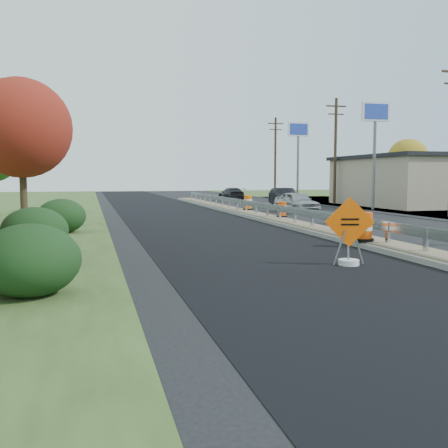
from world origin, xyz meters
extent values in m
plane|color=black|center=(0.00, 0.00, 0.00)|extent=(140.00, 140.00, 0.00)
cube|color=black|center=(-4.40, 10.00, 0.01)|extent=(7.20, 120.00, 0.01)
cube|color=gray|center=(0.00, 8.00, 0.09)|extent=(1.60, 55.00, 0.18)
cube|color=brown|center=(0.00, 8.00, 0.20)|extent=(1.25, 55.00, 0.05)
cube|color=silver|center=(0.00, -4.00, 0.58)|extent=(0.10, 0.15, 0.70)
cube|color=silver|center=(0.00, -2.00, 0.58)|extent=(0.10, 0.15, 0.70)
cube|color=silver|center=(0.00, 0.00, 0.58)|extent=(0.10, 0.15, 0.70)
cube|color=silver|center=(0.00, 2.00, 0.58)|extent=(0.10, 0.15, 0.70)
cube|color=silver|center=(0.00, 4.00, 0.58)|extent=(0.10, 0.15, 0.70)
cube|color=silver|center=(0.00, 6.00, 0.58)|extent=(0.10, 0.15, 0.70)
cube|color=silver|center=(0.00, 8.00, 0.58)|extent=(0.10, 0.15, 0.70)
cube|color=silver|center=(0.00, 10.00, 0.58)|extent=(0.10, 0.15, 0.70)
cube|color=silver|center=(0.00, 12.00, 0.58)|extent=(0.10, 0.15, 0.70)
cube|color=silver|center=(0.00, 14.00, 0.58)|extent=(0.10, 0.15, 0.70)
cube|color=silver|center=(0.00, 16.00, 0.58)|extent=(0.10, 0.15, 0.70)
cube|color=silver|center=(0.00, 18.00, 0.58)|extent=(0.10, 0.15, 0.70)
cube|color=silver|center=(0.00, 20.00, 0.58)|extent=(0.10, 0.15, 0.70)
cube|color=silver|center=(0.00, 22.00, 0.58)|extent=(0.10, 0.15, 0.70)
cube|color=silver|center=(0.00, 24.00, 0.58)|extent=(0.10, 0.15, 0.70)
cube|color=silver|center=(0.00, 26.00, 0.58)|extent=(0.10, 0.15, 0.70)
cube|color=silver|center=(0.00, 28.00, 0.58)|extent=(0.10, 0.15, 0.70)
cube|color=silver|center=(0.00, 30.00, 0.58)|extent=(0.10, 0.15, 0.70)
cube|color=silver|center=(0.00, 32.00, 0.58)|extent=(0.10, 0.15, 0.70)
cube|color=silver|center=(0.00, 9.00, 0.78)|extent=(0.04, 46.00, 0.34)
cube|color=silver|center=(0.00, 9.00, 0.70)|extent=(0.06, 46.00, 0.03)
cube|color=silver|center=(0.00, 9.00, 0.86)|extent=(0.06, 46.00, 0.03)
cube|color=black|center=(12.05, 20.00, 1.60)|extent=(0.08, 7.20, 2.20)
cylinder|color=slate|center=(10.50, 16.00, 3.40)|extent=(0.22, 0.22, 6.80)
cube|color=white|center=(10.50, 16.00, 7.20)|extent=(2.20, 0.25, 1.40)
cube|color=#263FB2|center=(10.50, 16.00, 7.20)|extent=(1.90, 0.30, 1.10)
cylinder|color=slate|center=(10.50, 30.00, 3.40)|extent=(0.22, 0.22, 6.80)
cube|color=white|center=(10.50, 30.00, 7.20)|extent=(2.20, 0.25, 1.40)
cube|color=#263FB2|center=(10.50, 30.00, 7.20)|extent=(1.90, 0.30, 1.10)
cylinder|color=#473523|center=(11.50, 24.00, 4.70)|extent=(0.26, 0.26, 9.40)
cube|color=#473523|center=(11.50, 24.00, 8.70)|extent=(1.90, 0.12, 0.12)
cube|color=#473523|center=(11.50, 24.00, 8.00)|extent=(1.50, 0.10, 0.10)
cylinder|color=#473523|center=(11.50, 39.00, 4.70)|extent=(0.26, 0.26, 9.40)
cube|color=#473523|center=(11.50, 39.00, 8.70)|extent=(1.90, 0.12, 0.12)
cube|color=#473523|center=(11.50, 39.00, 8.00)|extent=(1.50, 0.10, 0.10)
ellipsoid|color=black|center=(-11.00, -6.00, 0.76)|extent=(2.09, 2.09, 1.52)
ellipsoid|color=black|center=(-11.50, 0.00, 0.76)|extent=(2.09, 2.09, 1.52)
ellipsoid|color=black|center=(-11.00, 6.00, 0.76)|extent=(2.09, 2.09, 1.52)
cylinder|color=#473523|center=(-13.00, 10.00, 1.65)|extent=(0.36, 0.36, 3.30)
sphere|color=#A22B1B|center=(-13.00, 10.00, 4.88)|extent=(4.95, 4.95, 4.95)
cylinder|color=#473523|center=(26.00, 34.00, 1.54)|extent=(0.36, 0.36, 3.08)
sphere|color=#B48626|center=(26.00, 34.00, 4.55)|extent=(4.62, 4.62, 4.62)
cylinder|color=white|center=(-2.84, -4.47, 0.08)|extent=(0.58, 0.58, 0.17)
cube|color=slate|center=(-3.13, -4.47, 0.52)|extent=(0.34, 0.13, 1.00)
cube|color=slate|center=(-2.55, -4.47, 0.52)|extent=(0.34, 0.13, 1.00)
cube|color=slate|center=(-2.84, -4.42, 0.52)|extent=(0.10, 0.26, 1.02)
cube|color=#DB5004|center=(-2.84, -4.47, 1.22)|extent=(1.35, 0.38, 1.39)
cube|color=black|center=(-2.84, -4.49, 1.29)|extent=(0.48, 0.13, 0.05)
cube|color=black|center=(-2.84, -4.49, 1.15)|extent=(0.48, 0.13, 0.05)
cylinder|color=black|center=(-0.55, -1.39, 0.28)|extent=(0.68, 0.68, 0.09)
cylinder|color=#ED4D0A|center=(-0.55, -1.39, 0.75)|extent=(0.55, 0.55, 0.96)
cylinder|color=white|center=(-0.55, -1.39, 0.91)|extent=(0.56, 0.56, 0.13)
cylinder|color=white|center=(-0.55, -1.39, 0.66)|extent=(0.56, 0.56, 0.13)
cylinder|color=black|center=(0.55, 9.11, 0.27)|extent=(0.58, 0.58, 0.08)
cylinder|color=#E74609|center=(0.55, 9.11, 0.67)|extent=(0.46, 0.46, 0.81)
cylinder|color=white|center=(0.55, 9.11, 0.81)|extent=(0.48, 0.48, 0.11)
cylinder|color=white|center=(0.55, 9.11, 0.60)|extent=(0.48, 0.48, 0.11)
cylinder|color=black|center=(0.55, 15.32, 0.27)|extent=(0.67, 0.67, 0.09)
cylinder|color=orange|center=(0.55, 15.32, 0.74)|extent=(0.53, 0.53, 0.93)
cylinder|color=white|center=(0.55, 15.32, 0.90)|extent=(0.55, 0.55, 0.12)
cylinder|color=white|center=(0.55, 15.32, 0.65)|extent=(0.55, 0.55, 0.12)
cylinder|color=black|center=(7.79, 29.73, 0.04)|extent=(0.65, 0.65, 0.09)
cylinder|color=#E84E09|center=(7.79, 29.73, 0.50)|extent=(0.52, 0.52, 0.92)
cylinder|color=white|center=(7.79, 29.73, 0.65)|extent=(0.54, 0.54, 0.12)
cylinder|color=white|center=(7.79, 29.73, 0.41)|extent=(0.54, 0.54, 0.12)
imported|color=#A4A4A8|center=(4.00, 15.05, 0.73)|extent=(2.14, 4.42, 1.46)
imported|color=black|center=(5.97, 22.36, 0.77)|extent=(2.16, 4.80, 1.53)
imported|color=black|center=(4.38, 32.92, 0.67)|extent=(1.88, 4.61, 1.34)
camera|label=1|loc=(-9.75, -16.83, 2.47)|focal=40.00mm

